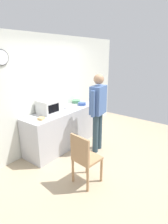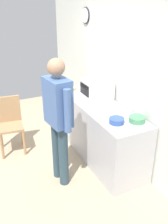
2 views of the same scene
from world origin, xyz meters
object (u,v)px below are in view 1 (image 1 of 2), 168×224
at_px(cereal_bowl, 67,107).
at_px(fork_utensil, 84,107).
at_px(mixing_bowl, 82,104).
at_px(spoon_utensil, 70,111).
at_px(sandwich_plate, 41,120).
at_px(wooden_chair, 84,157).
at_px(microwave, 50,106).
at_px(salad_bowl, 76,101).
at_px(person_standing, 98,108).

distance_m(cereal_bowl, fork_utensil, 0.42).
height_order(cereal_bowl, mixing_bowl, mixing_bowl).
bearing_deg(fork_utensil, spoon_utensil, 173.80).
relative_size(sandwich_plate, wooden_chair, 0.28).
bearing_deg(wooden_chair, sandwich_plate, 87.14).
bearing_deg(microwave, fork_utensil, -24.29).
bearing_deg(cereal_bowl, sandwich_plate, -170.20).
distance_m(microwave, cereal_bowl, 0.49).
relative_size(microwave, fork_utensil, 2.94).
bearing_deg(cereal_bowl, spoon_utensil, -121.26).
distance_m(salad_bowl, cereal_bowl, 0.57).
bearing_deg(salad_bowl, wooden_chair, -136.81).
bearing_deg(fork_utensil, cereal_bowl, 139.09).
distance_m(spoon_utensil, person_standing, 0.66).
bearing_deg(sandwich_plate, person_standing, -31.61).
bearing_deg(fork_utensil, microwave, 155.71).
xyz_separation_m(cereal_bowl, mixing_bowl, (0.46, -0.12, 0.00)).
xyz_separation_m(cereal_bowl, fork_utensil, (0.32, -0.28, -0.03)).
xyz_separation_m(mixing_bowl, fork_utensil, (-0.14, -0.16, -0.03)).
bearing_deg(wooden_chair, salad_bowl, 43.19).
xyz_separation_m(fork_utensil, spoon_utensil, (-0.46, 0.05, 0.00)).
bearing_deg(person_standing, cereal_bowl, 99.99).
relative_size(cereal_bowl, wooden_chair, 0.23).
height_order(person_standing, wooden_chair, person_standing).
distance_m(sandwich_plate, cereal_bowl, 0.93).
relative_size(fork_utensil, person_standing, 0.10).
relative_size(cereal_bowl, spoon_utensil, 1.25).
xyz_separation_m(sandwich_plate, cereal_bowl, (0.92, 0.16, 0.01)).
bearing_deg(salad_bowl, cereal_bowl, -164.77).
bearing_deg(person_standing, microwave, 124.32).
distance_m(salad_bowl, wooden_chair, 2.13).
bearing_deg(spoon_utensil, wooden_chair, -128.53).
bearing_deg(cereal_bowl, fork_utensil, -40.91).
distance_m(mixing_bowl, spoon_utensil, 0.61).
bearing_deg(microwave, mixing_bowl, -11.82).
xyz_separation_m(salad_bowl, fork_utensil, (-0.23, -0.43, -0.03)).
relative_size(microwave, salad_bowl, 2.28).
xyz_separation_m(sandwich_plate, fork_utensil, (1.24, -0.12, -0.02)).
relative_size(salad_bowl, person_standing, 0.12).
relative_size(cereal_bowl, mixing_bowl, 1.06).
distance_m(microwave, mixing_bowl, 0.95).
distance_m(sandwich_plate, wooden_chair, 1.19).
bearing_deg(cereal_bowl, wooden_chair, -127.34).
bearing_deg(wooden_chair, mixing_bowl, 39.01).
bearing_deg(fork_utensil, mixing_bowl, 48.82).
bearing_deg(cereal_bowl, salad_bowl, 15.23).
height_order(fork_utensil, spoon_utensil, same).
xyz_separation_m(fork_utensil, wooden_chair, (-1.30, -1.00, -0.39)).
bearing_deg(sandwich_plate, spoon_utensil, -4.98).
distance_m(microwave, fork_utensil, 0.87).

